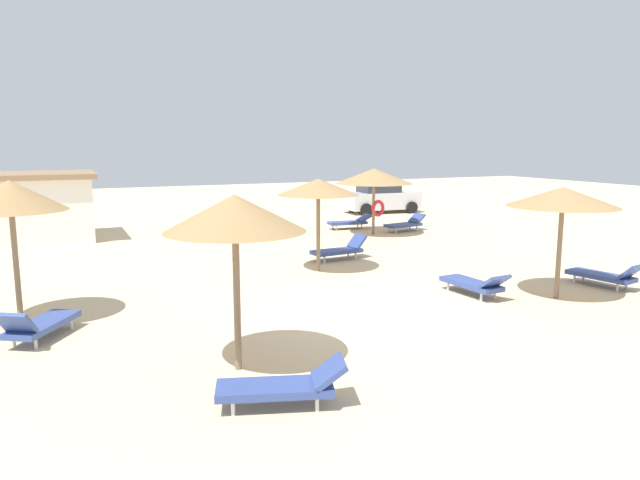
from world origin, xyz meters
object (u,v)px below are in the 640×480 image
parasol_1 (10,196)px  parasol_2 (374,177)px  parked_car (381,198)px  beach_cabana (44,206)px  lounger_2 (350,222)px  lounger_5 (475,283)px  parasol_4 (318,187)px  lounger_3 (284,386)px  parasol_0 (563,197)px  parasol_3 (235,214)px  lounger_4 (340,250)px  lounger_6 (39,324)px  lounger_0 (605,275)px  bench_0 (257,227)px  lounger_7 (406,224)px

parasol_1 → parasol_2: (12.85, 7.37, -0.31)m
parked_car → beach_cabana: (-16.52, -2.31, 0.52)m
lounger_2 → lounger_5: 11.69m
parasol_1 → lounger_2: bearing=35.8°
lounger_2 → parasol_1: bearing=-144.2°
parasol_1 → beach_cabana: (0.47, 11.52, -1.37)m
beach_cabana → parasol_1: bearing=-92.3°
parasol_4 → lounger_3: size_ratio=1.38×
parasol_0 → lounger_5: (-1.70, 1.01, -2.19)m
parasol_0 → parasol_3: (-8.51, -1.19, 0.17)m
parasol_2 → lounger_2: parasol_2 is taller
lounger_4 → beach_cabana: (-8.80, 8.26, 1.02)m
parasol_3 → beach_cabana: bearing=100.7°
lounger_4 → parked_car: size_ratio=0.47×
parasol_0 → parasol_4: parasol_4 is taller
lounger_2 → lounger_4: size_ratio=1.02×
lounger_4 → lounger_6: lounger_6 is taller
parasol_2 → lounger_0: 10.64m
lounger_6 → lounger_4: bearing=27.9°
parasol_1 → lounger_3: (3.70, -6.13, -2.40)m
lounger_2 → lounger_0: bearing=-83.6°
parasol_0 → parasol_2: parasol_0 is taller
parasol_2 → bench_0: size_ratio=2.06×
parasol_2 → lounger_4: bearing=-131.0°
lounger_0 → lounger_6: 13.75m
parasol_3 → lounger_7: parasol_3 is taller
parasol_3 → lounger_5: bearing=17.9°
lounger_3 → parasol_4: bearing=62.6°
parked_car → beach_cabana: 16.69m
parasol_2 → bench_0: (-4.49, 1.78, -2.06)m
lounger_7 → lounger_4: bearing=-140.7°
lounger_0 → parasol_3: bearing=-172.0°
lounger_4 → lounger_6: 10.06m
parasol_4 → lounger_6: (-7.50, -3.39, -2.18)m
lounger_3 → lounger_4: (5.58, 9.39, 0.01)m
parasol_4 → lounger_2: 8.97m
parasol_1 → parasol_4: (7.89, 1.93, -0.21)m
lounger_3 → lounger_0: bearing=16.9°
parasol_1 → parasol_3: bearing=-52.0°
lounger_2 → parked_car: parked_car is taller
parasol_1 → parasol_2: parasol_1 is taller
lounger_6 → parasol_3: bearing=-44.2°
lounger_0 → parasol_2: bearing=96.6°
lounger_7 → lounger_6: bearing=-147.5°
lounger_7 → parasol_4: bearing=-139.7°
parasol_0 → lounger_0: 3.01m
lounger_0 → lounger_5: lounger_0 is taller
beach_cabana → lounger_4: bearing=-43.2°
lounger_5 → parasol_3: bearing=-162.1°
parasol_4 → lounger_6: bearing=-155.7°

